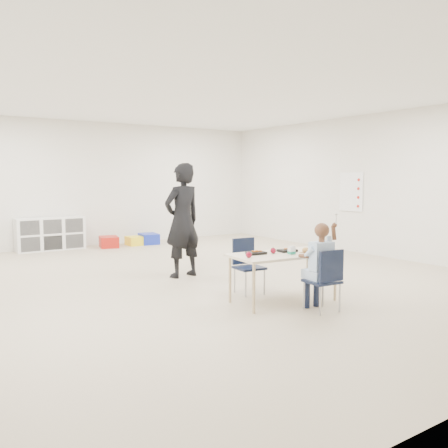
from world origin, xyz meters
TOP-DOWN VIEW (x-y plane):
  - room at (0.00, 0.00)m, footprint 9.00×9.02m
  - table at (0.13, -1.70)m, footprint 1.39×0.78m
  - chair_near at (0.23, -2.27)m, footprint 0.38×0.36m
  - chair_far at (0.03, -1.14)m, footprint 0.38×0.36m
  - child at (0.23, -2.27)m, footprint 0.53×0.53m
  - lunch_tray_near at (0.25, -1.63)m, footprint 0.23×0.18m
  - lunch_tray_far at (-0.19, -1.57)m, footprint 0.23×0.18m
  - milk_carton at (0.14, -1.84)m, footprint 0.08×0.08m
  - bread_roll at (0.39, -1.83)m, footprint 0.09×0.09m
  - apple_near at (0.01, -1.65)m, footprint 0.07×0.07m
  - apple_far at (-0.43, -1.73)m, footprint 0.07×0.07m
  - cubby_shelf at (-1.20, 4.28)m, footprint 1.40×0.40m
  - rules_poster at (3.98, 0.60)m, footprint 0.02×0.60m
  - adult at (-0.18, 0.31)m, footprint 0.70×0.52m
  - bin_red at (-0.03, 3.98)m, footprint 0.49×0.57m
  - bin_yellow at (0.58, 3.98)m, footprint 0.32×0.41m
  - bin_blue at (0.94, 3.98)m, footprint 0.45×0.55m

SIDE VIEW (x-z plane):
  - bin_yellow at x=0.58m, z-range 0.00..0.20m
  - bin_red at x=-0.03m, z-range 0.00..0.24m
  - bin_blue at x=0.94m, z-range 0.00..0.24m
  - table at x=0.13m, z-range 0.00..0.61m
  - cubby_shelf at x=-1.20m, z-range 0.00..0.70m
  - chair_near at x=0.23m, z-range 0.00..0.73m
  - chair_far at x=0.03m, z-range 0.00..0.73m
  - child at x=0.23m, z-range 0.00..1.16m
  - lunch_tray_near at x=0.25m, z-range 0.61..0.64m
  - lunch_tray_far at x=-0.19m, z-range 0.61..0.64m
  - bread_roll at x=0.39m, z-range 0.61..0.68m
  - apple_near at x=0.01m, z-range 0.61..0.68m
  - apple_far at x=-0.43m, z-range 0.61..0.68m
  - milk_carton at x=0.14m, z-range 0.61..0.71m
  - adult at x=-0.18m, z-range 0.00..1.77m
  - rules_poster at x=3.98m, z-range 0.85..1.65m
  - room at x=0.00m, z-range 0.00..2.80m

